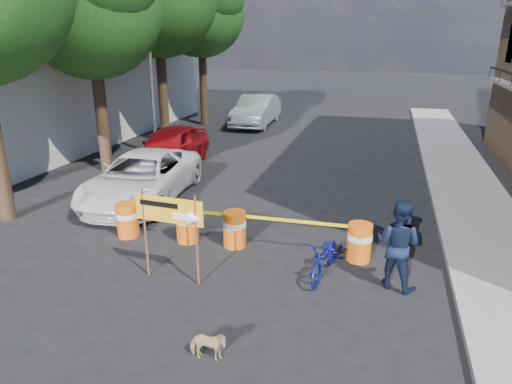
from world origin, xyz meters
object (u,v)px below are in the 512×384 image
Objects in this scene: sedan_silver at (256,110)px; bicycle at (326,239)px; barrel_far_right at (359,241)px; pedestrian at (398,244)px; barrel_mid_left at (187,224)px; detour_sign at (178,218)px; suv_white at (142,177)px; barrel_mid_right at (235,228)px; sedan_red at (171,147)px; barrel_far_left at (127,219)px; dog at (208,346)px.

bicycle is at bearing -70.29° from sedan_silver.
pedestrian is (0.80, -0.99, 0.49)m from barrel_far_right.
barrel_mid_left is 0.47× the size of pedestrian.
sedan_silver is at bearing 99.55° from barrel_mid_left.
pedestrian is at bearing 17.37° from detour_sign.
suv_white is (-3.32, 4.37, -0.72)m from detour_sign.
suv_white reaches higher than barrel_far_right.
suv_white reaches higher than barrel_mid_right.
detour_sign is 0.38× the size of sedan_silver.
detour_sign reaches higher than barrel_mid_left.
sedan_red reaches higher than barrel_mid_left.
sedan_silver is (-7.70, 16.52, -0.10)m from pedestrian.
barrel_far_left is 3.08m from detour_sign.
detour_sign is 0.37× the size of suv_white.
bicycle is at bearing -20.58° from barrel_mid_right.
barrel_mid_right is 3.02m from barrel_far_right.
barrel_far_right is 0.47× the size of pedestrian.
detour_sign is 17.90m from sedan_silver.
dog is (-1.43, -3.26, -0.60)m from bicycle.
sedan_red is at bearing 22.66° from dog.
suv_white is at bearing 30.29° from dog.
sedan_red is (-7.12, 7.18, -0.09)m from bicycle.
suv_white is 1.02× the size of sedan_silver.
barrel_mid_right is at bearing 167.72° from bicycle.
sedan_silver is (-2.64, 15.66, 0.39)m from barrel_mid_left.
barrel_far_right is 1.23m from bicycle.
barrel_far_left is 0.17× the size of suv_white.
barrel_mid_left is 0.51× the size of bicycle.
bicycle is 0.33× the size of suv_white.
barrel_mid_left is 3.60m from suv_white.
suv_white is at bearing 111.10° from barrel_far_left.
barrel_far_left is 1.40× the size of dog.
pedestrian is at bearing 7.17° from bicycle.
sedan_red is 9.35m from sedan_silver.
barrel_far_left is 2.81m from suv_white.
barrel_far_left is 1.00× the size of barrel_far_right.
barrel_far_right is 1.36m from pedestrian.
suv_white is 13.21m from sedan_silver.
suv_white is at bearing 131.05° from detour_sign.
barrel_mid_left is 3.72m from bicycle.
detour_sign is at bearing -37.19° from barrel_far_left.
sedan_silver is (-3.88, 15.60, 0.39)m from barrel_mid_right.
suv_white is (-6.88, 2.32, 0.27)m from barrel_far_right.
pedestrian reaches higher than barrel_far_right.
dog is 11.90m from sedan_red.
barrel_mid_right is (2.86, 0.21, 0.00)m from barrel_far_left.
barrel_mid_right is 1.40× the size of dog.
detour_sign reaches higher than barrel_far_left.
barrel_far_right is 0.45× the size of detour_sign.
sedan_red is at bearing 120.81° from detour_sign.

